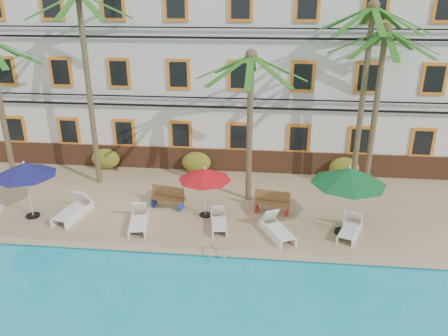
# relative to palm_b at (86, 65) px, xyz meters

# --- Properties ---
(ground) EXTENTS (100.00, 100.00, 0.00)m
(ground) POSITION_rel_palm_b_xyz_m (5.22, -4.80, -5.96)
(ground) COLOR #384C23
(ground) RESTS_ON ground
(pool_deck) EXTENTS (30.00, 12.00, 0.25)m
(pool_deck) POSITION_rel_palm_b_xyz_m (5.22, 0.20, -5.83)
(pool_deck) COLOR tan
(pool_deck) RESTS_ON ground
(pool_coping) EXTENTS (30.00, 0.35, 0.06)m
(pool_coping) POSITION_rel_palm_b_xyz_m (5.22, -5.70, -5.68)
(pool_coping) COLOR tan
(pool_coping) RESTS_ON pool_deck
(hotel_building) EXTENTS (25.40, 6.44, 10.22)m
(hotel_building) POSITION_rel_palm_b_xyz_m (5.22, 5.18, -0.58)
(hotel_building) COLOR silver
(hotel_building) RESTS_ON pool_deck
(palm_b) EXTENTS (4.58, 4.58, 8.96)m
(palm_b) POSITION_rel_palm_b_xyz_m (0.00, 0.00, 0.00)
(palm_b) COLOR brown
(palm_b) RESTS_ON pool_deck
(palm_c) EXTENTS (4.58, 4.58, 6.65)m
(palm_c) POSITION_rel_palm_b_xyz_m (7.40, -1.09, -1.33)
(palm_c) COLOR brown
(palm_c) RESTS_ON pool_deck
(palm_d) EXTENTS (4.58, 4.58, 8.47)m
(palm_d) POSITION_rel_palm_b_xyz_m (12.24, 0.36, -0.28)
(palm_d) COLOR brown
(palm_d) RESTS_ON pool_deck
(palm_e) EXTENTS (4.58, 4.58, 7.58)m
(palm_e) POSITION_rel_palm_b_xyz_m (12.84, 0.32, -0.79)
(palm_e) COLOR brown
(palm_e) RESTS_ON pool_deck
(shrub_left) EXTENTS (1.50, 0.90, 1.10)m
(shrub_left) POSITION_rel_palm_b_xyz_m (-0.30, 1.80, -5.16)
(shrub_left) COLOR #2F5819
(shrub_left) RESTS_ON pool_deck
(shrub_mid) EXTENTS (1.50, 0.90, 1.10)m
(shrub_mid) POSITION_rel_palm_b_xyz_m (4.56, 1.80, -5.16)
(shrub_mid) COLOR #2F5819
(shrub_mid) RESTS_ON pool_deck
(shrub_right) EXTENTS (1.50, 0.90, 1.10)m
(shrub_right) POSITION_rel_palm_b_xyz_m (12.04, 1.80, -5.16)
(shrub_right) COLOR #2F5819
(shrub_right) RESTS_ON pool_deck
(umbrella_blue) EXTENTS (2.49, 2.49, 2.49)m
(umbrella_blue) POSITION_rel_palm_b_xyz_m (-1.47, -3.72, -3.59)
(umbrella_blue) COLOR black
(umbrella_blue) RESTS_ON pool_deck
(umbrella_red) EXTENTS (2.20, 2.20, 2.21)m
(umbrella_red) POSITION_rel_palm_b_xyz_m (5.70, -2.88, -3.83)
(umbrella_red) COLOR black
(umbrella_red) RESTS_ON pool_deck
(umbrella_green) EXTENTS (2.81, 2.81, 2.80)m
(umbrella_green) POSITION_rel_palm_b_xyz_m (11.24, -3.72, -3.31)
(umbrella_green) COLOR black
(umbrella_green) RESTS_ON pool_deck
(lounger_b) EXTENTS (1.09, 2.13, 0.96)m
(lounger_b) POSITION_rel_palm_b_xyz_m (0.26, -3.56, -5.40)
(lounger_b) COLOR white
(lounger_b) RESTS_ON pool_deck
(lounger_c) EXTENTS (1.01, 1.95, 0.88)m
(lounger_c) POSITION_rel_palm_b_xyz_m (3.19, -4.10, -5.42)
(lounger_c) COLOR white
(lounger_c) RESTS_ON pool_deck
(lounger_d) EXTENTS (0.85, 1.71, 0.77)m
(lounger_d) POSITION_rel_palm_b_xyz_m (6.37, -3.79, -5.46)
(lounger_d) COLOR white
(lounger_d) RESTS_ON pool_deck
(lounger_e) EXTENTS (1.44, 1.97, 0.88)m
(lounger_e) POSITION_rel_palm_b_xyz_m (8.67, -4.19, -5.42)
(lounger_e) COLOR white
(lounger_e) RESTS_ON pool_deck
(lounger_f) EXTENTS (1.21, 1.82, 0.81)m
(lounger_f) POSITION_rel_palm_b_xyz_m (11.49, -3.84, -5.44)
(lounger_f) COLOR white
(lounger_f) RESTS_ON pool_deck
(bench_left) EXTENTS (1.57, 0.80, 0.93)m
(bench_left) POSITION_rel_palm_b_xyz_m (3.98, -2.26, -5.24)
(bench_left) COLOR olive
(bench_left) RESTS_ON pool_deck
(bench_right) EXTENTS (1.56, 0.72, 0.93)m
(bench_right) POSITION_rel_palm_b_xyz_m (8.50, -2.24, -5.24)
(bench_right) COLOR olive
(bench_right) RESTS_ON pool_deck
(pool_ladder) EXTENTS (0.54, 0.74, 0.74)m
(pool_ladder) POSITION_rel_palm_b_xyz_m (6.61, -5.80, -5.71)
(pool_ladder) COLOR silver
(pool_ladder) RESTS_ON ground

